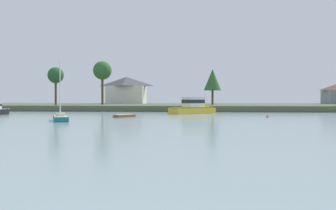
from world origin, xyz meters
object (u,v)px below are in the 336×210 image
sailboat_teal (60,119)px  dinghy_wood (124,116)px  cruiser_yellow (196,110)px  mooring_buoy_red (267,117)px

sailboat_teal → dinghy_wood: bearing=60.7°
cruiser_yellow → sailboat_teal: size_ratio=1.21×
cruiser_yellow → sailboat_teal: (-15.63, -24.85, -0.54)m
cruiser_yellow → mooring_buoy_red: cruiser_yellow is taller
sailboat_teal → mooring_buoy_red: sailboat_teal is taller
dinghy_wood → cruiser_yellow: bearing=56.0°
dinghy_wood → mooring_buoy_red: 20.57m
dinghy_wood → mooring_buoy_red: size_ratio=9.21×
mooring_buoy_red → cruiser_yellow: bearing=128.5°
cruiser_yellow → mooring_buoy_red: size_ratio=23.76×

